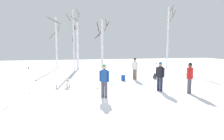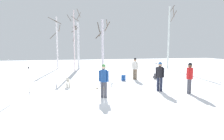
% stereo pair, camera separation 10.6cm
% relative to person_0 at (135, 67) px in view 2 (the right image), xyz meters
% --- Properties ---
extents(ground_plane, '(60.00, 60.00, 0.00)m').
position_rel_person_0_xyz_m(ground_plane, '(-2.79, -4.21, -0.98)').
color(ground_plane, white).
extents(person_0, '(0.40, 0.39, 1.72)m').
position_rel_person_0_xyz_m(person_0, '(0.00, 0.00, 0.00)').
color(person_0, '#72604C').
rests_on(person_0, ground_plane).
extents(person_1, '(0.44, 0.34, 1.72)m').
position_rel_person_0_xyz_m(person_1, '(1.32, -5.16, 0.00)').
color(person_1, '#4C4C56').
rests_on(person_1, ground_plane).
extents(person_2, '(0.47, 0.34, 1.72)m').
position_rel_person_0_xyz_m(person_2, '(-3.45, -4.96, 0.00)').
color(person_2, '#4C4C56').
rests_on(person_2, ground_plane).
extents(person_3, '(0.38, 0.41, 1.72)m').
position_rel_person_0_xyz_m(person_3, '(-0.01, -4.25, 0.00)').
color(person_3, '#1E2338').
rests_on(person_3, ground_plane).
extents(dog, '(0.28, 0.90, 0.57)m').
position_rel_person_0_xyz_m(dog, '(-5.19, -1.83, -0.59)').
color(dog, beige).
rests_on(dog, ground_plane).
extents(ski_pair_planted_0, '(0.05, 0.14, 2.03)m').
position_rel_person_0_xyz_m(ski_pair_planted_0, '(-7.73, -5.20, 0.03)').
color(ski_pair_planted_0, white).
rests_on(ski_pair_planted_0, ground_plane).
extents(ski_pair_lying_0, '(1.89, 0.30, 0.05)m').
position_rel_person_0_xyz_m(ski_pair_lying_0, '(-3.41, -2.83, -0.97)').
color(ski_pair_lying_0, yellow).
rests_on(ski_pair_lying_0, ground_plane).
extents(ski_poles_0, '(0.07, 0.28, 1.54)m').
position_rel_person_0_xyz_m(ski_poles_0, '(0.41, -2.83, -0.16)').
color(ski_poles_0, '#B2B2BC').
rests_on(ski_poles_0, ground_plane).
extents(ski_poles_1, '(0.07, 0.21, 1.51)m').
position_rel_person_0_xyz_m(ski_poles_1, '(-7.26, -3.31, -0.18)').
color(ski_poles_1, '#B2B2BC').
rests_on(ski_poles_1, ground_plane).
extents(backpack_0, '(0.35, 0.34, 0.44)m').
position_rel_person_0_xyz_m(backpack_0, '(-1.03, -0.26, -0.77)').
color(backpack_0, '#1E4C99').
rests_on(backpack_0, ground_plane).
extents(backpack_1, '(0.34, 0.33, 0.44)m').
position_rel_person_0_xyz_m(backpack_1, '(1.70, -0.10, -0.77)').
color(backpack_1, black).
rests_on(backpack_1, ground_plane).
extents(water_bottle_0, '(0.08, 0.08, 0.25)m').
position_rel_person_0_xyz_m(water_bottle_0, '(-5.92, -2.09, -0.86)').
color(water_bottle_0, silver).
rests_on(water_bottle_0, ground_plane).
extents(birch_tree_0, '(1.51, 1.78, 6.06)m').
position_rel_person_0_xyz_m(birch_tree_0, '(-6.32, 9.48, 2.22)').
color(birch_tree_0, silver).
rests_on(birch_tree_0, ground_plane).
extents(birch_tree_1, '(1.43, 1.43, 6.39)m').
position_rel_person_0_xyz_m(birch_tree_1, '(-4.42, 6.56, 2.43)').
color(birch_tree_1, silver).
rests_on(birch_tree_1, ground_plane).
extents(birch_tree_2, '(0.77, 1.14, 5.41)m').
position_rel_person_0_xyz_m(birch_tree_2, '(-3.92, 8.77, 1.82)').
color(birch_tree_2, silver).
rests_on(birch_tree_2, ground_plane).
extents(birch_tree_3, '(1.48, 1.35, 5.36)m').
position_rel_person_0_xyz_m(birch_tree_3, '(-1.60, 5.47, 1.90)').
color(birch_tree_3, silver).
rests_on(birch_tree_3, ground_plane).
extents(birch_tree_4, '(0.79, 1.31, 7.45)m').
position_rel_person_0_xyz_m(birch_tree_4, '(6.62, 6.78, 2.84)').
color(birch_tree_4, silver).
rests_on(birch_tree_4, ground_plane).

